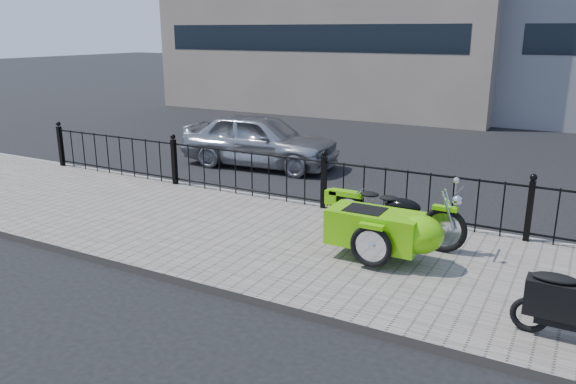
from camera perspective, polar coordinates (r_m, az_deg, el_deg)
The scene contains 7 objects.
ground at distance 9.35m, azimuth 0.17°, elevation -4.42°, with size 120.00×120.00×0.00m, color black.
sidewalk at distance 8.93m, azimuth -1.37°, elevation -5.04°, with size 30.00×3.80×0.12m, color #6E655C.
curb at distance 10.55m, azimuth 3.93°, elevation -1.70°, with size 30.00×0.10×0.12m, color gray.
iron_fence at distance 10.28m, azimuth 3.65°, elevation 0.89°, with size 14.11×0.11×1.08m.
motorcycle_sidecar at distance 8.11m, azimuth 10.29°, elevation -3.50°, with size 2.28×1.48×0.98m.
spare_tire at distance 8.58m, azimuth 7.82°, elevation -3.61°, with size 0.57×0.57×0.08m, color black.
sedan_car at distance 13.98m, azimuth -2.88°, elevation 5.32°, with size 1.58×3.94×1.34m, color #A4A6AB.
Camera 1 is at (4.20, -7.69, 3.28)m, focal length 35.00 mm.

